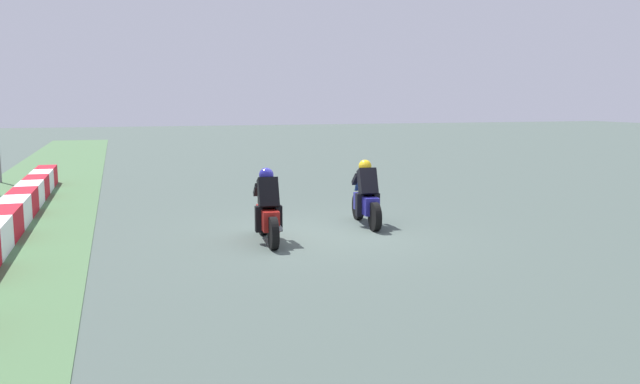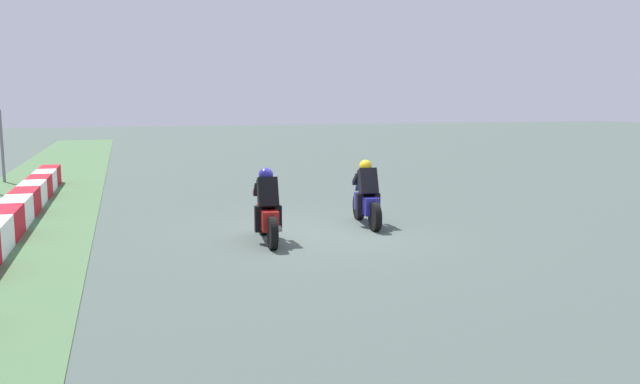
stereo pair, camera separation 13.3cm
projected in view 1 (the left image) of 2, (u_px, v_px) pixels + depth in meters
name	position (u px, v px, depth m)	size (l,w,h in m)	color
ground_plane	(321.00, 234.00, 13.66)	(120.00, 120.00, 0.00)	#46544D
rider_lane_a	(366.00, 198.00, 14.53)	(2.04, 0.57, 1.51)	black
rider_lane_b	(268.00, 212.00, 12.80)	(2.04, 0.55, 1.51)	black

